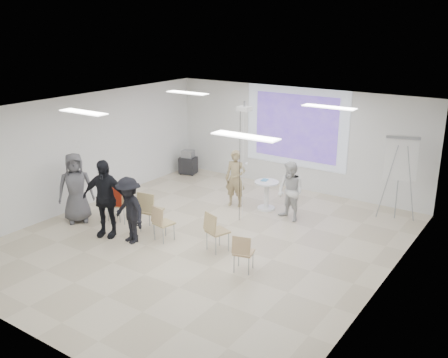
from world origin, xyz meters
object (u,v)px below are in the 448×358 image
Objects in this scene: audience_left at (104,193)px; chair_right_far at (243,250)px; chair_left_mid at (118,202)px; audience_mid at (129,206)px; chair_left_inner at (149,208)px; chair_center at (161,221)px; flipchart_easel at (401,159)px; chair_far_left at (115,201)px; audience_outer at (75,184)px; av_cart at (188,163)px; player_right at (290,188)px; pedestal_table at (266,193)px; player_left at (235,175)px; laptop at (152,209)px; chair_right_inner at (215,229)px.

chair_right_far is at bearing -16.59° from audience_left.
audience_mid reaches higher than chair_left_mid.
chair_left_inner is 2.94m from chair_right_far.
chair_center is 0.39× the size of flipchart_easel.
audience_outer is (-0.74, -0.56, 0.47)m from chair_far_left.
chair_center reaches higher than av_cart.
chair_right_far is at bearing -17.55° from chair_left_inner.
chair_right_far is (0.49, -2.98, -0.36)m from player_right.
pedestal_table is at bearing 80.85° from audience_mid.
audience_left is 0.98× the size of flipchart_easel.
audience_left is (-3.09, -3.25, 0.21)m from player_right.
pedestal_table is 4.25m from audience_left.
flipchart_easel reaches higher than chair_left_mid.
chair_center is (-0.96, -3.09, 0.05)m from pedestal_table.
flipchart_easel is 2.72× the size of av_cart.
player_left is at bearing -164.13° from player_right.
player_right reaches higher than chair_right_far.
audience_outer reaches higher than chair_center.
laptop is 0.19× the size of audience_outer.
flipchart_easel is 6.84m from av_cart.
audience_outer is (-1.23, 0.19, -0.07)m from audience_left.
pedestal_table is 1.01× the size of av_cart.
flipchart_easel is at bearing -148.02° from laptop.
chair_center is 0.72m from laptop.
chair_far_left is at bearing 170.33° from chair_left_inner.
audience_mid is 2.21× the size of av_cart.
player_left is (-0.82, -0.25, 0.43)m from pedestal_table.
audience_outer is 4.76m from av_cart.
flipchart_easel reaches higher than laptop.
laptop is at bearing -120.00° from pedestal_table.
chair_right_far is 1.02× the size of av_cart.
audience_mid reaches higher than chair_right_far.
chair_left_inner is 1.24× the size of chair_right_far.
chair_left_inner is (0.98, 0.03, 0.05)m from chair_left_mid.
chair_right_inner reaches higher than av_cart.
pedestal_table is at bearing 96.92° from chair_right_far.
audience_outer is (-0.92, -0.51, 0.44)m from chair_left_mid.
audience_outer reaches higher than chair_right_inner.
chair_left_inner is 0.66m from chair_center.
chair_left_mid is 1.10× the size of chair_center.
audience_outer is 0.92× the size of flipchart_easel.
audience_left is (-2.23, -3.57, 0.61)m from pedestal_table.
chair_left_mid is at bearing -137.75° from player_left.
av_cart is (-0.97, 4.15, -0.15)m from chair_far_left.
audience_left is (0.49, -0.75, 0.54)m from chair_far_left.
chair_right_inner is (1.16, -2.59, -0.34)m from player_left.
laptop is (1.15, 0.08, 0.02)m from chair_far_left.
chair_far_left is at bearing 102.16° from audience_left.
chair_left_mid reaches higher than chair_right_far.
chair_center is 5.21m from av_cart.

